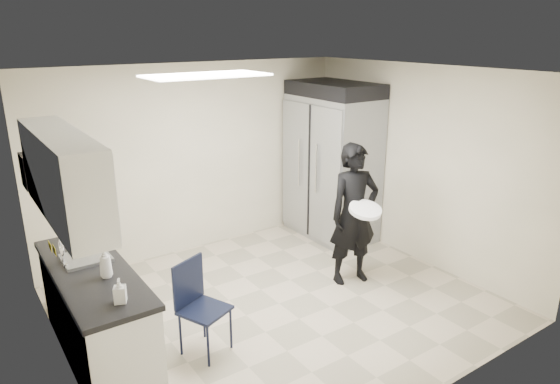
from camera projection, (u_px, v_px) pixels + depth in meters
floor at (279, 303)px, 5.74m from camera, size 4.50×4.50×0.00m
ceiling at (279, 72)px, 4.93m from camera, size 4.50×4.50×0.00m
back_wall at (197, 159)px, 6.90m from camera, size 4.50×0.00×4.50m
left_wall at (55, 246)px, 4.12m from camera, size 0.00×4.00×4.00m
right_wall at (420, 166)px, 6.55m from camera, size 0.00×4.00×4.00m
ceiling_panel at (206, 75)px, 4.93m from camera, size 1.20×0.60×0.02m
lower_counter at (97, 315)px, 4.71m from camera, size 0.60×1.90×0.86m
countertop at (91, 272)px, 4.57m from camera, size 0.64×1.95×0.05m
sink at (87, 263)px, 4.78m from camera, size 0.42×0.40×0.14m
faucet at (62, 254)px, 4.62m from camera, size 0.02×0.02×0.24m
upper_cabinets at (63, 176)px, 4.21m from camera, size 0.35×1.80×0.75m
towel_dispenser at (34, 170)px, 5.14m from camera, size 0.22×0.30×0.35m
notice_sticker_left at (54, 250)px, 4.23m from camera, size 0.00×0.12×0.07m
notice_sticker_right at (50, 246)px, 4.39m from camera, size 0.00×0.12×0.07m
commercial_fridge at (332, 168)px, 7.40m from camera, size 0.80×1.35×2.10m
fridge_compressor at (335, 89)px, 7.04m from camera, size 0.80×1.35×0.20m
folding_chair at (205, 310)px, 4.75m from camera, size 0.53×0.53×0.91m
man_tuxedo at (354, 214)px, 6.03m from camera, size 0.72×0.56×1.75m
bucket_lid at (365, 210)px, 5.76m from camera, size 0.45×0.45×0.05m
soap_bottle_a at (105, 263)px, 4.38m from camera, size 0.15×0.15×0.28m
soap_bottle_b at (120, 291)px, 3.98m from camera, size 0.12×0.13×0.21m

